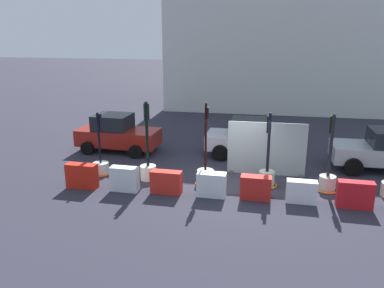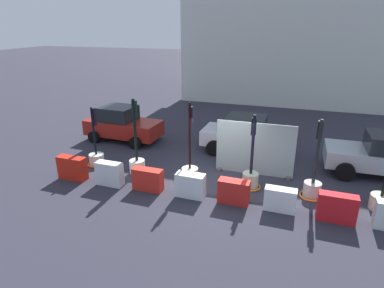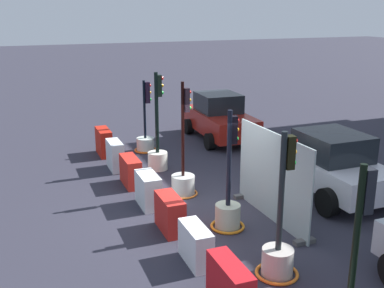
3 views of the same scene
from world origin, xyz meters
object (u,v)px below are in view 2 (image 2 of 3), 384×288
(traffic_light_4, at_px, (313,183))
(construction_barrier_0, at_px, (72,168))
(traffic_light_5, at_px, (382,195))
(car_white_van, at_px, (245,135))
(construction_barrier_6, at_px, (337,208))
(traffic_light_0, at_px, (96,155))
(construction_barrier_4, at_px, (234,192))
(traffic_light_1, at_px, (137,158))
(car_red_compact, at_px, (122,124))
(construction_barrier_1, at_px, (110,174))
(construction_barrier_3, at_px, (190,185))
(traffic_light_3, at_px, (251,175))
(construction_barrier_2, at_px, (148,179))
(traffic_light_2, at_px, (190,170))
(car_silver_hatchback, at_px, (381,155))
(construction_barrier_5, at_px, (280,200))

(traffic_light_4, relative_size, construction_barrier_0, 2.45)
(traffic_light_5, height_order, car_white_van, traffic_light_5)
(traffic_light_5, relative_size, construction_barrier_6, 2.53)
(traffic_light_0, bearing_deg, construction_barrier_4, -12.10)
(construction_barrier_4, bearing_deg, traffic_light_1, 165.13)
(car_red_compact, bearing_deg, construction_barrier_1, -66.51)
(construction_barrier_6, height_order, car_red_compact, car_red_compact)
(traffic_light_0, relative_size, construction_barrier_3, 2.48)
(traffic_light_3, relative_size, construction_barrier_1, 2.70)
(traffic_light_1, height_order, construction_barrier_2, traffic_light_1)
(traffic_light_3, relative_size, traffic_light_5, 0.96)
(traffic_light_0, relative_size, traffic_light_2, 0.82)
(traffic_light_5, distance_m, construction_barrier_0, 11.04)
(traffic_light_4, bearing_deg, construction_barrier_6, -63.83)
(traffic_light_2, xyz_separation_m, construction_barrier_4, (1.91, -1.08, -0.04))
(traffic_light_2, height_order, construction_barrier_2, traffic_light_2)
(traffic_light_0, height_order, traffic_light_3, traffic_light_3)
(traffic_light_5, bearing_deg, car_silver_hatchback, 81.47)
(traffic_light_4, distance_m, construction_barrier_2, 5.83)
(car_silver_hatchback, bearing_deg, construction_barrier_1, -157.41)
(traffic_light_5, relative_size, construction_barrier_2, 2.60)
(construction_barrier_0, height_order, car_white_van, car_white_van)
(construction_barrier_3, relative_size, construction_barrier_5, 1.00)
(traffic_light_1, bearing_deg, construction_barrier_2, -48.86)
(construction_barrier_5, bearing_deg, car_silver_hatchback, 47.84)
(traffic_light_5, distance_m, car_red_compact, 11.84)
(car_white_van, bearing_deg, construction_barrier_0, -140.17)
(car_white_van, relative_size, car_red_compact, 1.00)
(construction_barrier_5, bearing_deg, traffic_light_5, 19.26)
(construction_barrier_4, bearing_deg, construction_barrier_3, -178.54)
(traffic_light_3, relative_size, construction_barrier_3, 2.73)
(traffic_light_3, bearing_deg, car_red_compact, 155.63)
(traffic_light_3, bearing_deg, construction_barrier_0, -167.96)
(construction_barrier_1, bearing_deg, construction_barrier_4, 1.69)
(construction_barrier_0, bearing_deg, traffic_light_1, 30.02)
(traffic_light_3, relative_size, construction_barrier_2, 2.49)
(construction_barrier_6, bearing_deg, car_white_van, 126.75)
(traffic_light_1, bearing_deg, construction_barrier_0, -149.98)
(traffic_light_3, height_order, construction_barrier_3, traffic_light_3)
(construction_barrier_6, bearing_deg, traffic_light_4, 116.17)
(construction_barrier_2, bearing_deg, car_red_compact, 127.92)
(traffic_light_4, height_order, construction_barrier_4, traffic_light_4)
(construction_barrier_3, height_order, construction_barrier_5, construction_barrier_3)
(construction_barrier_4, distance_m, car_silver_hatchback, 6.43)
(traffic_light_5, distance_m, construction_barrier_6, 1.88)
(construction_barrier_4, bearing_deg, car_silver_hatchback, 37.66)
(traffic_light_2, height_order, car_red_compact, traffic_light_2)
(car_silver_hatchback, bearing_deg, traffic_light_1, -163.06)
(traffic_light_5, relative_size, construction_barrier_4, 2.75)
(construction_barrier_0, relative_size, construction_barrier_3, 1.13)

